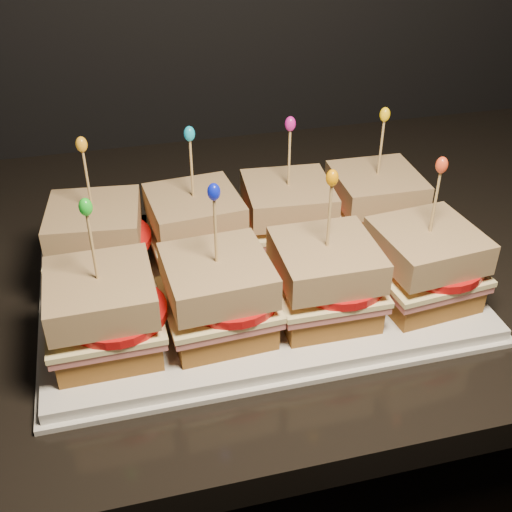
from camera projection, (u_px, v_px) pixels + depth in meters
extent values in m
cube|color=black|center=(167.00, 492.00, 1.06)|extent=(2.33, 0.66, 0.86)
cube|color=black|center=(139.00, 270.00, 0.81)|extent=(2.37, 0.70, 0.04)
cube|color=white|center=(256.00, 289.00, 0.73)|extent=(0.47, 0.29, 0.02)
cube|color=white|center=(256.00, 294.00, 0.73)|extent=(0.48, 0.30, 0.01)
cube|color=brown|center=(101.00, 261.00, 0.74)|extent=(0.11, 0.11, 0.03)
cube|color=#B35355|center=(99.00, 249.00, 0.73)|extent=(0.12, 0.11, 0.01)
cube|color=#FFF1A5|center=(98.00, 243.00, 0.72)|extent=(0.12, 0.12, 0.01)
cylinder|color=red|center=(108.00, 239.00, 0.72)|extent=(0.10, 0.10, 0.01)
cube|color=brown|center=(94.00, 221.00, 0.71)|extent=(0.11, 0.11, 0.03)
cylinder|color=tan|center=(88.00, 184.00, 0.68)|extent=(0.00, 0.00, 0.09)
ellipsoid|color=orange|center=(82.00, 144.00, 0.66)|extent=(0.01, 0.01, 0.02)
cube|color=brown|center=(197.00, 248.00, 0.76)|extent=(0.11, 0.11, 0.03)
cube|color=#B35355|center=(196.00, 236.00, 0.75)|extent=(0.12, 0.11, 0.01)
cube|color=#FFF1A5|center=(195.00, 231.00, 0.75)|extent=(0.12, 0.11, 0.01)
cylinder|color=red|center=(206.00, 226.00, 0.74)|extent=(0.10, 0.10, 0.01)
cube|color=brown|center=(194.00, 209.00, 0.73)|extent=(0.11, 0.11, 0.03)
cylinder|color=tan|center=(192.00, 172.00, 0.70)|extent=(0.00, 0.00, 0.09)
ellipsoid|color=#12A2CB|center=(189.00, 134.00, 0.68)|extent=(0.01, 0.01, 0.02)
cube|color=brown|center=(287.00, 236.00, 0.78)|extent=(0.10, 0.10, 0.03)
cube|color=#B35355|center=(287.00, 224.00, 0.77)|extent=(0.11, 0.11, 0.01)
cube|color=#FFF1A5|center=(287.00, 219.00, 0.77)|extent=(0.12, 0.11, 0.01)
cylinder|color=red|center=(299.00, 215.00, 0.76)|extent=(0.10, 0.10, 0.01)
cube|color=brown|center=(288.00, 198.00, 0.75)|extent=(0.11, 0.11, 0.03)
cylinder|color=tan|center=(289.00, 161.00, 0.73)|extent=(0.00, 0.00, 0.09)
ellipsoid|color=#BF178A|center=(290.00, 124.00, 0.70)|extent=(0.01, 0.01, 0.02)
cube|color=brown|center=(372.00, 224.00, 0.81)|extent=(0.10, 0.10, 0.03)
cube|color=#B35355|center=(373.00, 212.00, 0.80)|extent=(0.11, 0.11, 0.01)
cube|color=#FFF1A5|center=(374.00, 207.00, 0.79)|extent=(0.11, 0.11, 0.01)
cylinder|color=red|center=(386.00, 203.00, 0.79)|extent=(0.10, 0.10, 0.01)
cube|color=brown|center=(376.00, 187.00, 0.78)|extent=(0.10, 0.10, 0.03)
cylinder|color=tan|center=(381.00, 151.00, 0.75)|extent=(0.00, 0.00, 0.09)
ellipsoid|color=yellow|center=(385.00, 114.00, 0.73)|extent=(0.01, 0.01, 0.02)
cube|color=brown|center=(107.00, 336.00, 0.63)|extent=(0.10, 0.10, 0.03)
cube|color=#B35355|center=(105.00, 322.00, 0.62)|extent=(0.11, 0.10, 0.01)
cube|color=#FFF1A5|center=(104.00, 317.00, 0.62)|extent=(0.11, 0.11, 0.01)
cylinder|color=red|center=(116.00, 312.00, 0.61)|extent=(0.10, 0.10, 0.01)
cube|color=brown|center=(100.00, 293.00, 0.60)|extent=(0.10, 0.10, 0.03)
cylinder|color=tan|center=(93.00, 251.00, 0.57)|extent=(0.00, 0.00, 0.09)
ellipsoid|color=green|center=(86.00, 207.00, 0.55)|extent=(0.01, 0.01, 0.02)
cube|color=brown|center=(219.00, 318.00, 0.65)|extent=(0.10, 0.10, 0.03)
cube|color=#B35355|center=(218.00, 305.00, 0.64)|extent=(0.11, 0.11, 0.01)
cube|color=#FFF1A5|center=(218.00, 299.00, 0.64)|extent=(0.11, 0.11, 0.01)
cylinder|color=red|center=(231.00, 295.00, 0.63)|extent=(0.10, 0.10, 0.01)
cube|color=brown|center=(217.00, 276.00, 0.62)|extent=(0.10, 0.10, 0.03)
cylinder|color=tan|center=(216.00, 235.00, 0.60)|extent=(0.00, 0.00, 0.09)
ellipsoid|color=#0A18CC|center=(214.00, 192.00, 0.57)|extent=(0.01, 0.01, 0.02)
cube|color=brown|center=(323.00, 302.00, 0.68)|extent=(0.10, 0.10, 0.03)
cube|color=#B35355|center=(324.00, 288.00, 0.67)|extent=(0.11, 0.10, 0.01)
cube|color=#FFF1A5|center=(324.00, 283.00, 0.66)|extent=(0.11, 0.11, 0.01)
cylinder|color=red|center=(338.00, 279.00, 0.65)|extent=(0.10, 0.10, 0.01)
cube|color=brown|center=(326.00, 260.00, 0.65)|extent=(0.10, 0.10, 0.03)
cylinder|color=tan|center=(329.00, 220.00, 0.62)|extent=(0.00, 0.00, 0.09)
ellipsoid|color=orange|center=(332.00, 178.00, 0.59)|extent=(0.01, 0.01, 0.02)
cube|color=brown|center=(420.00, 286.00, 0.70)|extent=(0.11, 0.11, 0.03)
cube|color=#B35355|center=(423.00, 273.00, 0.69)|extent=(0.12, 0.11, 0.01)
cube|color=#FFF1A5|center=(424.00, 268.00, 0.68)|extent=(0.12, 0.12, 0.01)
cylinder|color=red|center=(438.00, 263.00, 0.68)|extent=(0.10, 0.10, 0.01)
cube|color=brown|center=(428.00, 245.00, 0.67)|extent=(0.11, 0.11, 0.03)
cylinder|color=tan|center=(435.00, 206.00, 0.64)|extent=(0.00, 0.00, 0.09)
ellipsoid|color=#E44321|center=(442.00, 165.00, 0.62)|extent=(0.01, 0.01, 0.02)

